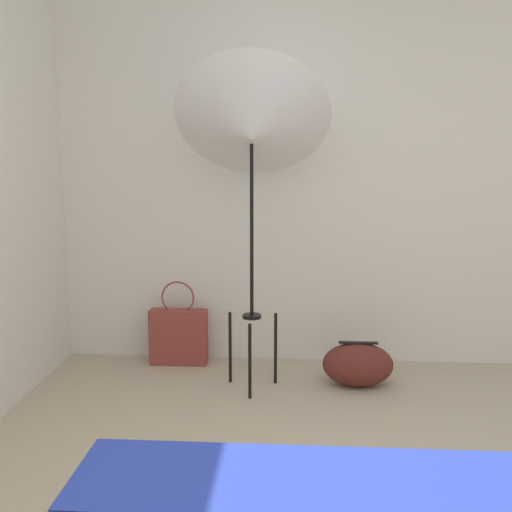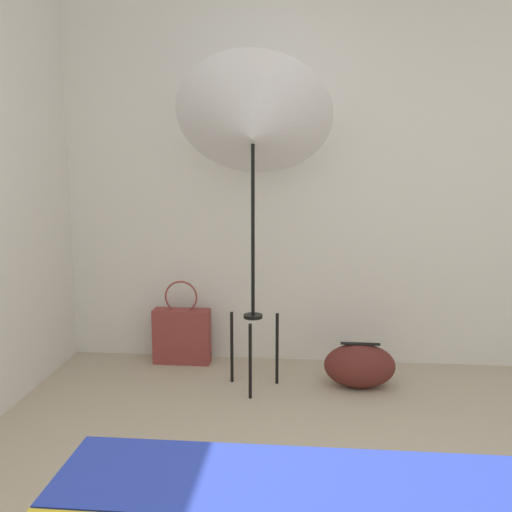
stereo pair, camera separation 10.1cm
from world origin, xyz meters
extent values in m
cube|color=silver|center=(0.00, 2.52, 1.30)|extent=(8.00, 0.05, 2.60)
cube|color=#283DAD|center=(0.02, 0.08, 0.46)|extent=(1.75, 0.42, 0.04)
cylinder|color=black|center=(-0.44, 1.78, 0.23)|extent=(0.02, 0.02, 0.46)
cylinder|color=black|center=(-0.58, 2.03, 0.23)|extent=(0.02, 0.02, 0.46)
cylinder|color=black|center=(-0.30, 2.03, 0.23)|extent=(0.02, 0.02, 0.46)
cylinder|color=black|center=(-0.44, 1.95, 0.46)|extent=(0.12, 0.12, 0.02)
cylinder|color=black|center=(-0.44, 1.95, 1.03)|extent=(0.02, 0.02, 1.13)
cone|color=silver|center=(-0.44, 1.95, 1.59)|extent=(0.94, 0.78, 0.81)
cube|color=brown|center=(-0.98, 2.35, 0.19)|extent=(0.39, 0.12, 0.38)
torus|color=brown|center=(-0.98, 2.35, 0.47)|extent=(0.23, 0.01, 0.23)
ellipsoid|color=#5B231E|center=(0.22, 2.02, 0.14)|extent=(0.44, 0.28, 0.28)
cube|color=black|center=(0.22, 2.02, 0.28)|extent=(0.24, 0.04, 0.01)
camera|label=1|loc=(-0.18, -1.59, 1.45)|focal=42.00mm
camera|label=2|loc=(-0.08, -1.58, 1.45)|focal=42.00mm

